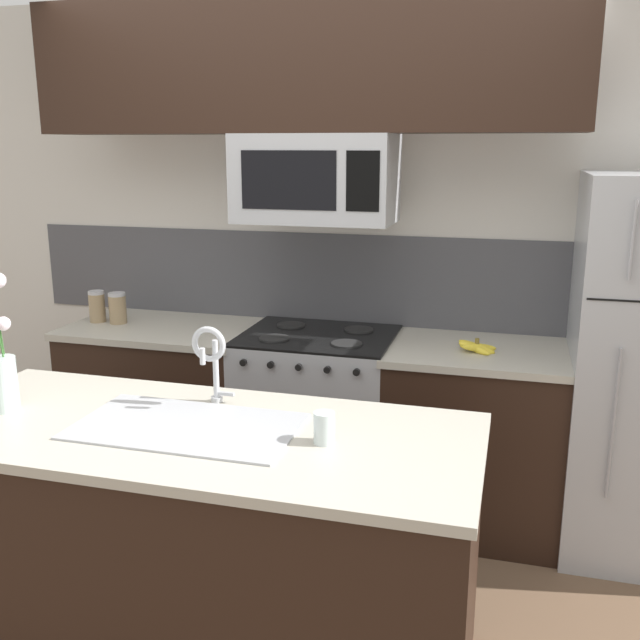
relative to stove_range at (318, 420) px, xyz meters
name	(u,v)px	position (x,y,z in m)	size (l,w,h in m)	color
ground_plane	(259,604)	(0.00, -0.90, -0.46)	(10.00, 10.00, 0.00)	brown
rear_partition	(392,251)	(0.30, 0.38, 0.84)	(5.20, 0.10, 2.60)	silver
splash_band	(334,278)	(0.00, 0.32, 0.69)	(3.51, 0.01, 0.48)	#4C4C51
back_counter_left	(167,406)	(-0.86, 0.00, -0.01)	(0.99, 0.65, 0.91)	black
back_counter_right	(473,438)	(0.79, 0.00, -0.01)	(0.85, 0.65, 0.91)	black
stove_range	(318,420)	(0.00, 0.00, 0.00)	(0.76, 0.64, 0.93)	#A8AAAF
microwave	(316,178)	(0.00, -0.02, 1.23)	(0.74, 0.40, 0.41)	#A8AAAF
upper_cabinet_band	(300,66)	(-0.07, -0.05, 1.74)	(2.54, 0.34, 0.60)	black
storage_jar_tall	(97,306)	(-1.24, -0.01, 0.53)	(0.09, 0.09, 0.17)	#997F5B
storage_jar_medium	(118,308)	(-1.12, -0.01, 0.53)	(0.09, 0.09, 0.17)	#997F5B
banana_bunch	(477,348)	(0.79, -0.06, 0.47)	(0.19, 0.12, 0.08)	yellow
island_counter	(199,547)	(-0.09, -1.25, -0.01)	(1.95, 0.82, 0.91)	black
kitchen_sink	(188,446)	(-0.11, -1.25, 0.38)	(0.76, 0.44, 0.16)	#ADAFB5
sink_faucet	(211,354)	(-0.11, -1.03, 0.65)	(0.14, 0.14, 0.31)	#B7BABF
drinking_glass	(324,428)	(0.37, -1.25, 0.50)	(0.07, 0.07, 0.10)	silver
flower_vase	(0,366)	(-0.83, -1.27, 0.61)	(0.14, 0.20, 0.49)	silver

